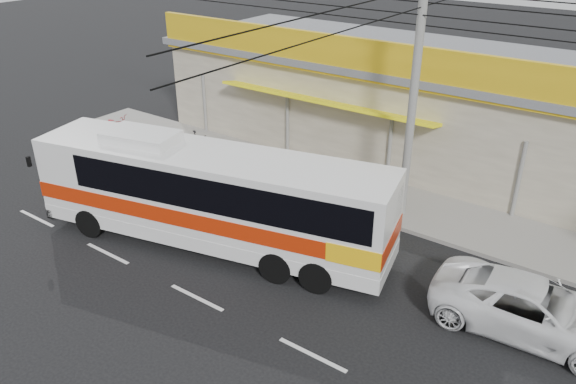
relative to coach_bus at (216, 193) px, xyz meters
The scene contains 9 objects.
ground 2.39m from the coach_bus, ahead, with size 120.00×120.00×0.00m, color black.
sidewalk 6.44m from the coach_bus, 77.04° to the left, with size 30.00×3.20×0.15m, color gray.
lane_markings 3.46m from the coach_bus, 61.05° to the right, with size 50.00×0.12×0.01m, color silver, non-canonical shape.
storefront_building 11.63m from the coach_bus, 83.20° to the left, with size 22.60×9.20×5.70m.
coach_bus is the anchor object (origin of this frame).
motorbike_red 12.02m from the coach_bus, 156.82° to the left, with size 0.60×1.73×0.91m, color maroon.
motorbike_dark 7.72m from the coach_bus, 138.79° to the left, with size 0.50×1.76×1.06m, color black.
white_car 9.74m from the coach_bus, ahead, with size 2.39×5.18×1.44m, color silver.
utility_pole 8.65m from the coach_bus, 53.11° to the left, with size 34.00×14.00×8.92m.
Camera 1 is at (9.77, -11.60, 10.01)m, focal length 35.00 mm.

